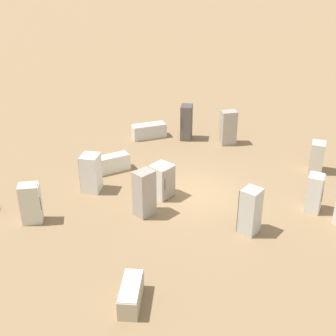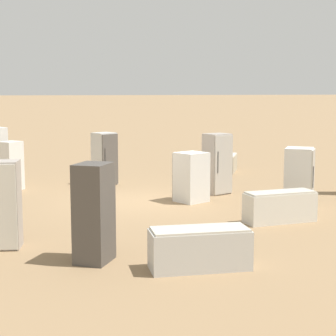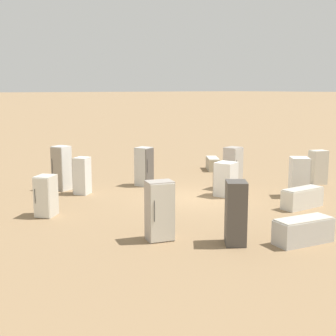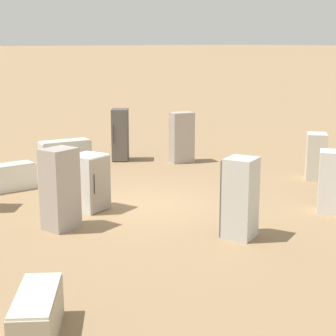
# 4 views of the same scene
# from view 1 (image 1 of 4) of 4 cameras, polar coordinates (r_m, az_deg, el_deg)

# --- Properties ---
(ground_plane) EXTENTS (1000.00, 1000.00, 0.00)m
(ground_plane) POSITION_cam_1_polar(r_m,az_deg,el_deg) (19.58, 3.37, -3.28)
(ground_plane) COLOR #937551
(discarded_fridge_0) EXTENTS (0.79, 0.90, 1.58)m
(discarded_fridge_0) POSITION_cam_1_polar(r_m,az_deg,el_deg) (18.18, -16.39, -4.17)
(discarded_fridge_0) COLOR beige
(discarded_fridge_0) RESTS_ON ground_plane
(discarded_fridge_1) EXTENTS (1.58, 1.33, 0.68)m
(discarded_fridge_1) POSITION_cam_1_polar(r_m,az_deg,el_deg) (14.25, -4.53, -15.08)
(discarded_fridge_1) COLOR #B2A88E
(discarded_fridge_1) RESTS_ON ground_plane
(discarded_fridge_2) EXTENTS (0.99, 0.98, 1.42)m
(discarded_fridge_2) POSITION_cam_1_polar(r_m,az_deg,el_deg) (19.13, -0.72, -1.58)
(discarded_fridge_2) COLOR white
(discarded_fridge_2) RESTS_ON ground_plane
(discarded_fridge_3) EXTENTS (0.98, 1.86, 0.74)m
(discarded_fridge_3) POSITION_cam_1_polar(r_m,az_deg,el_deg) (24.84, -2.33, 4.55)
(discarded_fridge_3) COLOR silver
(discarded_fridge_3) RESTS_ON ground_plane
(discarded_fridge_5) EXTENTS (0.85, 0.85, 1.76)m
(discarded_fridge_5) POSITION_cam_1_polar(r_m,az_deg,el_deg) (17.09, 9.96, -5.16)
(discarded_fridge_5) COLOR silver
(discarded_fridge_5) RESTS_ON ground_plane
(discarded_fridge_6) EXTENTS (0.84, 0.85, 1.56)m
(discarded_fridge_6) POSITION_cam_1_polar(r_m,az_deg,el_deg) (18.97, 17.43, -2.97)
(discarded_fridge_6) COLOR white
(discarded_fridge_6) RESTS_ON ground_plane
(discarded_fridge_7) EXTENTS (0.78, 0.89, 1.77)m
(discarded_fridge_7) POSITION_cam_1_polar(r_m,az_deg,el_deg) (24.08, 7.35, 4.92)
(discarded_fridge_7) COLOR #A89E93
(discarded_fridge_7) RESTS_ON ground_plane
(discarded_fridge_8) EXTENTS (1.06, 1.06, 1.64)m
(discarded_fridge_8) POSITION_cam_1_polar(r_m,az_deg,el_deg) (19.76, -9.39, -0.61)
(discarded_fridge_8) COLOR white
(discarded_fridge_8) RESTS_ON ground_plane
(discarded_fridge_9) EXTENTS (0.94, 0.96, 1.43)m
(discarded_fridge_9) POSITION_cam_1_polar(r_m,az_deg,el_deg) (22.15, 17.69, 1.28)
(discarded_fridge_9) COLOR beige
(discarded_fridge_9) RESTS_ON ground_plane
(discarded_fridge_10) EXTENTS (0.94, 0.91, 1.84)m
(discarded_fridge_10) POSITION_cam_1_polar(r_m,az_deg,el_deg) (24.47, 2.26, 5.58)
(discarded_fridge_10) COLOR #4C4742
(discarded_fridge_10) RESTS_ON ground_plane
(discarded_fridge_11) EXTENTS (0.65, 1.76, 0.75)m
(discarded_fridge_11) POSITION_cam_1_polar(r_m,az_deg,el_deg) (21.44, -7.03, 0.54)
(discarded_fridge_11) COLOR silver
(discarded_fridge_11) RESTS_ON ground_plane
(discarded_fridge_12) EXTENTS (0.79, 0.86, 1.86)m
(discarded_fridge_12) POSITION_cam_1_polar(r_m,az_deg,el_deg) (17.85, -2.95, -3.06)
(discarded_fridge_12) COLOR #A89E93
(discarded_fridge_12) RESTS_ON ground_plane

